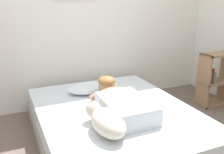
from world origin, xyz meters
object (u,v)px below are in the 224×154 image
object	(u,v)px
pillow	(89,88)
dog	(106,121)
bed	(115,124)
person_lying	(120,101)
coffee_cup	(123,91)
cell_phone	(129,118)
bookshelf	(214,79)

from	to	relation	value
pillow	dog	xyz separation A→B (m)	(-0.17, -0.97, 0.05)
bed	dog	size ratio (longest dim) A/B	3.53
bed	person_lying	size ratio (longest dim) A/B	2.20
dog	coffee_cup	size ratio (longest dim) A/B	4.60
bed	pillow	world-z (taller)	pillow
pillow	coffee_cup	world-z (taller)	pillow
cell_phone	bookshelf	world-z (taller)	bookshelf
bookshelf	dog	bearing A→B (deg)	-159.84
person_lying	coffee_cup	world-z (taller)	person_lying
pillow	bed	bearing A→B (deg)	-80.25
bed	cell_phone	xyz separation A→B (m)	(0.03, -0.27, 0.19)
dog	coffee_cup	distance (m)	0.91
pillow	coffee_cup	size ratio (longest dim) A/B	4.16
person_lying	bookshelf	world-z (taller)	bookshelf
bed	dog	xyz separation A→B (m)	(-0.27, -0.40, 0.29)
pillow	bookshelf	world-z (taller)	bookshelf
dog	cell_phone	bearing A→B (deg)	24.02
person_lying	bookshelf	distance (m)	1.69
bed	person_lying	bearing A→B (deg)	-69.82
dog	bed	bearing A→B (deg)	56.51
pillow	dog	distance (m)	0.98
coffee_cup	bed	bearing A→B (deg)	-127.51
person_lying	coffee_cup	xyz separation A→B (m)	(0.23, 0.41, -0.07)
pillow	person_lying	size ratio (longest dim) A/B	0.57
pillow	cell_phone	xyz separation A→B (m)	(0.13, -0.83, -0.05)
person_lying	cell_phone	bearing A→B (deg)	-87.72
person_lying	bookshelf	bearing A→B (deg)	13.05
coffee_cup	pillow	bearing A→B (deg)	147.75
pillow	person_lying	world-z (taller)	person_lying
dog	bookshelf	xyz separation A→B (m)	(1.94, 0.71, -0.09)
bed	coffee_cup	world-z (taller)	coffee_cup
pillow	person_lying	bearing A→B (deg)	-79.02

